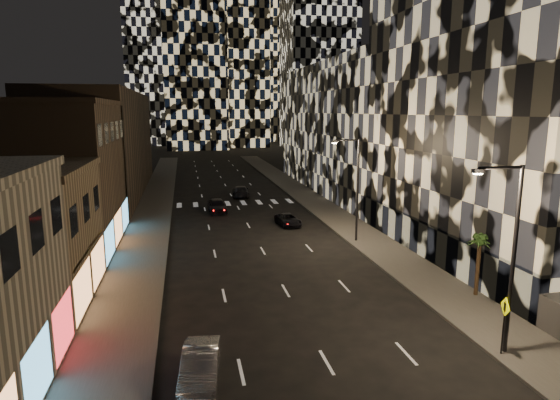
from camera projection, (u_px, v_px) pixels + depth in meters
name	position (u px, v px, depth m)	size (l,w,h in m)	color
sidewalk_left	(154.00, 206.00, 57.30)	(4.00, 120.00, 0.15)	#47443F
sidewalk_right	(312.00, 200.00, 61.24)	(4.00, 120.00, 0.15)	#47443F
curb_left	(172.00, 205.00, 57.71)	(0.20, 120.00, 0.15)	#4C4C47
curb_right	(296.00, 200.00, 60.82)	(0.20, 120.00, 0.15)	#4C4C47
retail_brown	(52.00, 178.00, 38.93)	(10.00, 15.00, 12.00)	#4F3E2D
retail_filler_left	(103.00, 144.00, 64.24)	(10.00, 40.00, 14.00)	#4F3E2D
midrise_right	(523.00, 117.00, 36.62)	(16.00, 25.00, 22.00)	#232326
midrise_base	(426.00, 240.00, 36.88)	(0.60, 25.00, 3.00)	#383838
midrise_filler_right	(366.00, 128.00, 68.26)	(16.00, 40.00, 18.00)	#232326
streetlight_near	(510.00, 247.00, 21.43)	(2.55, 0.25, 9.00)	black
streetlight_far	(355.00, 183.00, 40.67)	(2.55, 0.25, 9.00)	black
car_silver_parked	(200.00, 366.00, 20.07)	(1.54, 4.41, 1.45)	#96969B
car_dark_midlane	(217.00, 206.00, 53.73)	(1.87, 4.65, 1.59)	black
car_dark_oncoming	(241.00, 191.00, 63.48)	(2.11, 5.20, 1.51)	black
car_dark_rightlane	(288.00, 220.00, 47.68)	(1.92, 4.17, 1.16)	black
ped_sign	(505.00, 315.00, 21.89)	(0.29, 0.92, 2.83)	black
palm_tree	(480.00, 245.00, 28.78)	(1.98, 2.01, 3.94)	#47331E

